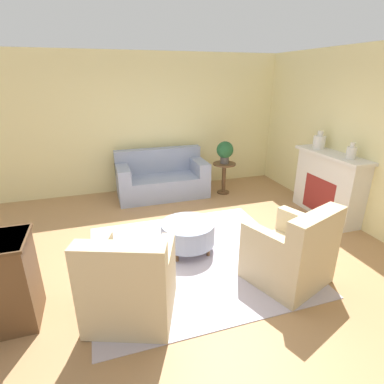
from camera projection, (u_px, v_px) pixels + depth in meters
ground_plane at (194, 258)px, 4.12m from camera, size 16.00×16.00×0.00m
wall_back at (150, 124)px, 6.28m from camera, size 9.89×0.12×2.80m
wall_right at (379, 144)px, 4.44m from camera, size 0.12×9.68×2.80m
rug at (194, 257)px, 4.12m from camera, size 2.70×2.57×0.01m
couch at (162, 179)px, 6.19m from camera, size 1.81×0.87×0.93m
armchair_left at (130, 287)px, 2.98m from camera, size 1.05×1.04×0.99m
armchair_right at (292, 254)px, 3.52m from camera, size 1.05×1.04×0.99m
ottoman_table at (188, 233)px, 4.20m from camera, size 0.75×0.75×0.42m
side_table at (224, 173)px, 6.25m from camera, size 0.47×0.47×0.66m
fireplace at (328, 184)px, 5.19m from camera, size 0.44×1.43×1.13m
vase_mantel_near at (319, 142)px, 5.27m from camera, size 0.21×0.21×0.31m
vase_mantel_far at (351, 152)px, 4.63m from camera, size 0.15×0.15×0.25m
potted_plant_on_side_table at (225, 151)px, 6.08m from camera, size 0.34×0.34×0.45m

